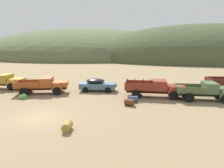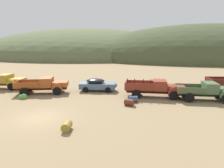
{
  "view_description": "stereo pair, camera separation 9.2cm",
  "coord_description": "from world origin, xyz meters",
  "views": [
    {
      "loc": [
        6.7,
        -15.13,
        5.91
      ],
      "look_at": [
        5.55,
        6.44,
        1.52
      ],
      "focal_mm": 32.66,
      "sensor_mm": 36.0,
      "label": 1
    },
    {
      "loc": [
        6.79,
        -15.13,
        5.91
      ],
      "look_at": [
        5.55,
        6.44,
        1.52
      ],
      "focal_mm": 32.66,
      "sensor_mm": 36.0,
      "label": 2
    }
  ],
  "objects": [
    {
      "name": "ground_plane",
      "position": [
        0.0,
        0.0,
        0.0
      ],
      "size": [
        300.0,
        300.0,
        0.0
      ],
      "primitive_type": "plane",
      "color": "#937A56"
    },
    {
      "name": "hill_far_left",
      "position": [
        -11.3,
        82.56,
        0.0
      ],
      "size": [
        97.38,
        79.78,
        24.72
      ],
      "primitive_type": "ellipsoid",
      "color": "#56603D",
      "rests_on": "ground"
    },
    {
      "name": "hill_distant",
      "position": [
        37.33,
        61.48,
        0.0
      ],
      "size": [
        90.54,
        51.71,
        25.02
      ],
      "primitive_type": "ellipsoid",
      "color": "#424C2D",
      "rests_on": "ground"
    },
    {
      "name": "truck_mustard",
      "position": [
        -8.67,
        10.15,
        1.0
      ],
      "size": [
        6.01,
        2.48,
        2.16
      ],
      "rotation": [
        0.0,
        0.0,
        -0.02
      ],
      "color": "#593D12",
      "rests_on": "ground"
    },
    {
      "name": "truck_oxide_orange",
      "position": [
        -2.35,
        8.03,
        0.99
      ],
      "size": [
        6.2,
        3.27,
        1.89
      ],
      "rotation": [
        0.0,
        0.0,
        0.17
      ],
      "color": "#51220D",
      "rests_on": "ground"
    },
    {
      "name": "car_chalk_blue",
      "position": [
        3.71,
        9.49,
        0.82
      ],
      "size": [
        4.65,
        2.02,
        1.57
      ],
      "rotation": [
        0.0,
        0.0,
        -0.01
      ],
      "color": "slate",
      "rests_on": "ground"
    },
    {
      "name": "truck_rust_red",
      "position": [
        10.63,
        7.0,
        1.0
      ],
      "size": [
        6.53,
        2.79,
        2.16
      ],
      "rotation": [
        0.0,
        0.0,
        -0.09
      ],
      "color": "#42140D",
      "rests_on": "ground"
    },
    {
      "name": "truck_weathered_green",
      "position": [
        15.66,
        6.04,
        0.99
      ],
      "size": [
        5.84,
        2.8,
        1.89
      ],
      "rotation": [
        0.0,
        0.0,
        -0.07
      ],
      "color": "#232B1B",
      "rests_on": "ground"
    },
    {
      "name": "oil_drum_spare",
      "position": [
        7.37,
        3.64,
        0.32
      ],
      "size": [
        1.04,
        0.94,
        0.63
      ],
      "color": "#5B2819",
      "rests_on": "ground"
    },
    {
      "name": "oil_drum_by_truck",
      "position": [
        2.94,
        -2.25,
        0.31
      ],
      "size": [
        0.64,
        0.93,
        0.62
      ],
      "color": "olive",
      "rests_on": "ground"
    },
    {
      "name": "oil_drum_tipped",
      "position": [
        7.78,
        4.79,
        0.32
      ],
      "size": [
        1.0,
        0.85,
        0.63
      ],
      "color": "#384C6B",
      "rests_on": "ground"
    },
    {
      "name": "bush_back_edge",
      "position": [
        -4.01,
        5.41,
        0.17
      ],
      "size": [
        0.92,
        0.59,
        0.72
      ],
      "color": "#5B8E42",
      "rests_on": "ground"
    },
    {
      "name": "bush_near_barrel",
      "position": [
        -2.49,
        11.05,
        0.25
      ],
      "size": [
        1.41,
        1.37,
        1.02
      ],
      "color": "olive",
      "rests_on": "ground"
    }
  ]
}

